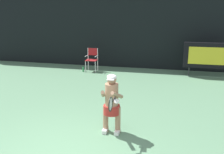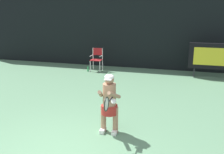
# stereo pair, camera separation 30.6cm
# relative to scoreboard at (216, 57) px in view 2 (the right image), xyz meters

# --- Properties ---
(backdrop_screen) EXTENTS (18.00, 0.12, 3.66)m
(backdrop_screen) POSITION_rel_scoreboard_xyz_m (-3.61, 1.09, 0.86)
(backdrop_screen) COLOR black
(backdrop_screen) RESTS_ON ground
(scoreboard) EXTENTS (2.20, 0.21, 1.50)m
(scoreboard) POSITION_rel_scoreboard_xyz_m (0.00, 0.00, 0.00)
(scoreboard) COLOR black
(scoreboard) RESTS_ON ground
(umpire_chair) EXTENTS (0.52, 0.44, 1.08)m
(umpire_chair) POSITION_rel_scoreboard_xyz_m (-5.31, -0.09, -0.33)
(umpire_chair) COLOR white
(umpire_chair) RESTS_ON ground
(water_bottle) EXTENTS (0.07, 0.07, 0.27)m
(water_bottle) POSITION_rel_scoreboard_xyz_m (-5.67, -0.36, -0.82)
(water_bottle) COLOR #2D8F4C
(water_bottle) RESTS_ON ground
(tennis_player) EXTENTS (0.54, 0.62, 1.44)m
(tennis_player) POSITION_rel_scoreboard_xyz_m (-2.90, -6.02, -0.17)
(tennis_player) COLOR white
(tennis_player) RESTS_ON ground
(tennis_racket) EXTENTS (0.03, 0.60, 0.31)m
(tennis_racket) POSITION_rel_scoreboard_xyz_m (-2.77, -6.66, 0.03)
(tennis_racket) COLOR black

